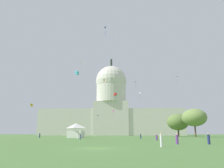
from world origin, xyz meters
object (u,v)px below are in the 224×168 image
object	(u,v)px
kite_orange_mid	(104,81)
kite_violet_mid_b	(176,77)
person_white_back_left	(78,136)
kite_blue_mid	(104,29)
tree_east_far	(178,122)
kite_white_mid	(140,93)
person_white_near_tree_east	(161,140)
kite_lime_mid	(149,97)
capitol_building	(111,109)
person_navy_front_left	(141,136)
person_navy_edge_east	(40,136)
person_denim_lawn_far_left	(80,137)
kite_pink_high	(120,64)
kite_red_mid	(115,94)
event_tent	(76,131)
kite_magenta_low	(113,112)
person_purple_mid_left	(157,138)
person_navy_back_right	(209,139)
kite_yellow_high	(81,63)
kite_black_low	(98,116)
tree_east_mid	(194,118)
kite_cyan_low	(77,73)
kite_gold_low	(32,105)
person_purple_front_center	(177,139)

from	to	relation	value
kite_orange_mid	kite_violet_mid_b	distance (m)	41.11
person_white_back_left	kite_blue_mid	size ratio (longest dim) A/B	0.58
tree_east_far	kite_white_mid	distance (m)	37.47
person_white_near_tree_east	kite_lime_mid	xyz separation A→B (m)	(14.28, 122.09, 25.66)
capitol_building	kite_orange_mid	bearing A→B (deg)	-91.08
person_navy_front_left	kite_blue_mid	size ratio (longest dim) A/B	0.60
person_navy_edge_east	person_denim_lawn_far_left	bearing A→B (deg)	-120.02
person_navy_front_left	kite_pink_high	xyz separation A→B (m)	(-6.56, 65.97, 44.10)
capitol_building	kite_red_mid	bearing A→B (deg)	-86.21
capitol_building	person_white_back_left	world-z (taller)	capitol_building
person_white_near_tree_east	event_tent	bearing A→B (deg)	0.16
tree_east_far	kite_orange_mid	world-z (taller)	kite_orange_mid
person_white_near_tree_east	kite_white_mid	world-z (taller)	kite_white_mid
person_denim_lawn_far_left	kite_white_mid	size ratio (longest dim) A/B	0.39
person_white_near_tree_east	kite_magenta_low	world-z (taller)	kite_magenta_low
person_purple_mid_left	person_navy_front_left	distance (m)	14.60
person_navy_back_right	kite_magenta_low	world-z (taller)	kite_magenta_low
person_purple_mid_left	kite_magenta_low	distance (m)	62.83
tree_east_far	kite_violet_mid_b	distance (m)	25.84
kite_yellow_high	kite_lime_mid	bearing A→B (deg)	60.13
tree_east_far	kite_black_low	xyz separation A→B (m)	(-43.70, 19.58, 4.76)
tree_east_mid	kite_cyan_low	distance (m)	66.83
person_denim_lawn_far_left	person_purple_mid_left	size ratio (longest dim) A/B	1.08
kite_orange_mid	kite_cyan_low	distance (m)	70.86
person_navy_front_left	kite_pink_high	world-z (taller)	kite_pink_high
person_denim_lawn_far_left	person_navy_edge_east	world-z (taller)	person_navy_edge_east
kite_yellow_high	kite_cyan_low	distance (m)	83.73
capitol_building	kite_yellow_high	size ratio (longest dim) A/B	34.80
kite_blue_mid	kite_red_mid	bearing A→B (deg)	166.30
kite_white_mid	capitol_building	bearing A→B (deg)	27.50
person_navy_edge_east	kite_gold_low	distance (m)	16.00
person_purple_mid_left	kite_white_mid	bearing A→B (deg)	118.20
kite_gold_low	kite_violet_mid_b	bearing A→B (deg)	86.58
kite_cyan_low	kite_lime_mid	bearing A→B (deg)	16.90
person_denim_lawn_far_left	kite_black_low	distance (m)	78.19
person_purple_front_center	person_denim_lawn_far_left	size ratio (longest dim) A/B	1.01
kite_cyan_low	kite_red_mid	xyz separation A→B (m)	(8.45, 42.72, 2.06)
person_denim_lawn_far_left	person_purple_front_center	bearing A→B (deg)	-78.80
person_purple_mid_left	kite_cyan_low	world-z (taller)	kite_cyan_low
kite_white_mid	kite_violet_mid_b	distance (m)	29.18
kite_white_mid	kite_red_mid	world-z (taller)	kite_white_mid
kite_gold_low	kite_violet_mid_b	xyz separation A→B (m)	(69.81, 29.89, 19.20)
person_denim_lawn_far_left	kite_magenta_low	world-z (taller)	kite_magenta_low
event_tent	kite_white_mid	distance (m)	71.55
person_purple_mid_left	kite_lime_mid	world-z (taller)	kite_lime_mid
person_purple_mid_left	kite_gold_low	xyz separation A→B (m)	(-46.67, 38.38, 12.82)
tree_east_mid	person_navy_edge_east	distance (m)	67.50
person_navy_front_left	kite_white_mid	world-z (taller)	kite_white_mid
capitol_building	person_purple_front_center	bearing A→B (deg)	-83.54
person_denim_lawn_far_left	kite_blue_mid	world-z (taller)	kite_blue_mid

